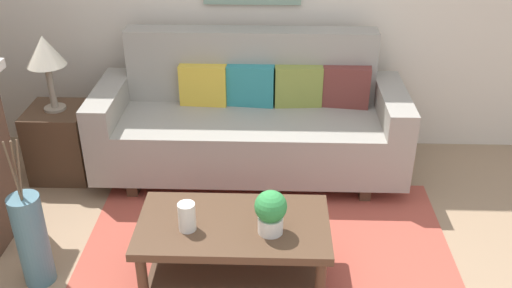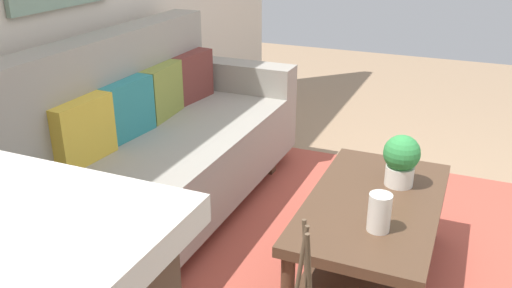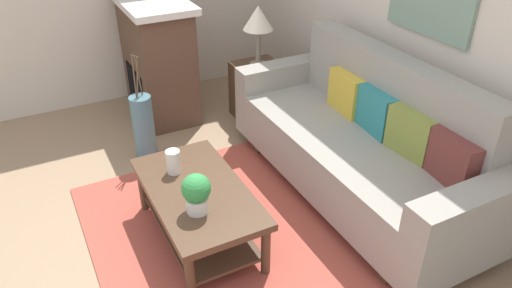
{
  "view_description": "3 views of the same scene",
  "coord_description": "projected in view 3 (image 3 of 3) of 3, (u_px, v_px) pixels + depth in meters",
  "views": [
    {
      "loc": [
        0.02,
        -2.3,
        2.39
      ],
      "look_at": [
        -0.08,
        0.78,
        0.7
      ],
      "focal_mm": 40.04,
      "sensor_mm": 36.0,
      "label": 1
    },
    {
      "loc": [
        -2.45,
        -0.04,
        1.65
      ],
      "look_at": [
        0.04,
        1.03,
        0.51
      ],
      "focal_mm": 37.55,
      "sensor_mm": 36.0,
      "label": 2
    },
    {
      "loc": [
        2.24,
        -0.5,
        2.32
      ],
      "look_at": [
        -0.24,
        0.78,
        0.62
      ],
      "focal_mm": 33.8,
      "sensor_mm": 36.0,
      "label": 3
    }
  ],
  "objects": [
    {
      "name": "ground_plane",
      "position": [
        165.0,
        272.0,
        3.1
      ],
      "size": [
        9.4,
        9.4,
        0.0
      ],
      "primitive_type": "plane",
      "color": "#9E7F60"
    },
    {
      "name": "wall_back",
      "position": [
        452.0,
        19.0,
        3.24
      ],
      "size": [
        5.4,
        0.1,
        2.7
      ],
      "primitive_type": "cube",
      "color": "beige",
      "rests_on": "ground_plane"
    },
    {
      "name": "area_rug",
      "position": [
        235.0,
        246.0,
        3.3
      ],
      "size": [
        2.37,
        1.8,
        0.01
      ],
      "primitive_type": "cube",
      "color": "#B24C3D",
      "rests_on": "ground_plane"
    },
    {
      "name": "couch",
      "position": [
        359.0,
        144.0,
        3.62
      ],
      "size": [
        2.31,
        0.84,
        1.08
      ],
      "color": "gray",
      "rests_on": "ground_plane"
    },
    {
      "name": "throw_pillow_mustard",
      "position": [
        347.0,
        93.0,
        3.82
      ],
      "size": [
        0.37,
        0.14,
        0.32
      ],
      "primitive_type": "cube",
      "rotation": [
        0.0,
        0.0,
        -0.06
      ],
      "color": "gold",
      "rests_on": "couch"
    },
    {
      "name": "throw_pillow_teal",
      "position": [
        376.0,
        112.0,
        3.54
      ],
      "size": [
        0.37,
        0.15,
        0.32
      ],
      "primitive_type": "cube",
      "rotation": [
        0.0,
        0.0,
        -0.1
      ],
      "color": "teal",
      "rests_on": "couch"
    },
    {
      "name": "throw_pillow_olive",
      "position": [
        411.0,
        134.0,
        3.27
      ],
      "size": [
        0.37,
        0.15,
        0.32
      ],
      "primitive_type": "cube",
      "rotation": [
        0.0,
        0.0,
        0.08
      ],
      "color": "olive",
      "rests_on": "couch"
    },
    {
      "name": "throw_pillow_maroon",
      "position": [
        452.0,
        160.0,
        2.99
      ],
      "size": [
        0.37,
        0.16,
        0.32
      ],
      "primitive_type": "cube",
      "rotation": [
        0.0,
        0.0,
        -0.12
      ],
      "color": "brown",
      "rests_on": "couch"
    },
    {
      "name": "coffee_table",
      "position": [
        198.0,
        203.0,
        3.21
      ],
      "size": [
        1.1,
        0.6,
        0.43
      ],
      "color": "#513826",
      "rests_on": "ground_plane"
    },
    {
      "name": "tabletop_vase",
      "position": [
        173.0,
        162.0,
        3.27
      ],
      "size": [
        0.1,
        0.1,
        0.17
      ],
      "primitive_type": "cylinder",
      "color": "white",
      "rests_on": "coffee_table"
    },
    {
      "name": "potted_plant_tabletop",
      "position": [
        196.0,
        192.0,
        2.88
      ],
      "size": [
        0.18,
        0.18,
        0.26
      ],
      "color": "white",
      "rests_on": "coffee_table"
    },
    {
      "name": "side_table",
      "position": [
        258.0,
        92.0,
        4.77
      ],
      "size": [
        0.44,
        0.44,
        0.56
      ],
      "primitive_type": "cube",
      "color": "#513826",
      "rests_on": "ground_plane"
    },
    {
      "name": "table_lamp",
      "position": [
        258.0,
        20.0,
        4.39
      ],
      "size": [
        0.28,
        0.28,
        0.57
      ],
      "color": "gray",
      "rests_on": "side_table"
    },
    {
      "name": "fireplace",
      "position": [
        158.0,
        58.0,
        4.7
      ],
      "size": [
        1.02,
        0.58,
        1.16
      ],
      "color": "brown",
      "rests_on": "ground_plane"
    },
    {
      "name": "floor_vase",
      "position": [
        144.0,
        129.0,
        4.09
      ],
      "size": [
        0.18,
        0.18,
        0.6
      ],
      "primitive_type": "cylinder",
      "color": "slate",
      "rests_on": "ground_plane"
    },
    {
      "name": "floor_vase_branch_a",
      "position": [
        137.0,
        77.0,
        3.83
      ],
      "size": [
        0.04,
        0.05,
        0.36
      ],
      "primitive_type": "cylinder",
      "rotation": [
        -0.1,
        0.07,
        0.0
      ],
      "color": "brown",
      "rests_on": "floor_vase"
    },
    {
      "name": "floor_vase_branch_b",
      "position": [
        138.0,
        76.0,
        3.86
      ],
      "size": [
        0.05,
        0.04,
        0.36
      ],
      "primitive_type": "cylinder",
      "rotation": [
        0.08,
        0.1,
        0.0
      ],
      "color": "brown",
      "rests_on": "floor_vase"
    },
    {
      "name": "floor_vase_branch_c",
      "position": [
        134.0,
        77.0,
        3.85
      ],
      "size": [
        0.05,
        0.03,
        0.36
      ],
      "primitive_type": "cylinder",
      "rotation": [
        -0.04,
        -0.1,
        0.0
      ],
      "color": "brown",
      "rests_on": "floor_vase"
    }
  ]
}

